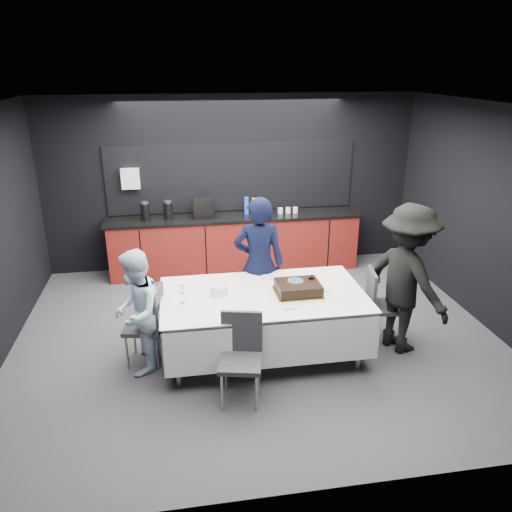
{
  "coord_description": "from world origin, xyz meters",
  "views": [
    {
      "loc": [
        -0.92,
        -5.46,
        3.25
      ],
      "look_at": [
        0.0,
        0.1,
        1.05
      ],
      "focal_mm": 35.0,
      "sensor_mm": 36.0,
      "label": 1
    }
  ],
  "objects_px": {
    "cake_assembly": "(298,288)",
    "chair_left": "(150,320)",
    "person_center": "(259,264)",
    "party_table": "(263,305)",
    "person_left": "(137,313)",
    "chair_near": "(241,351)",
    "plate_stack": "(219,289)",
    "chair_right": "(379,301)",
    "champagne_flute": "(182,290)",
    "person_right": "(406,279)"
  },
  "relations": [
    {
      "from": "party_table",
      "to": "chair_right",
      "type": "bearing_deg",
      "value": 3.17
    },
    {
      "from": "party_table",
      "to": "person_center",
      "type": "height_order",
      "value": "person_center"
    },
    {
      "from": "person_right",
      "to": "chair_left",
      "type": "bearing_deg",
      "value": 64.21
    },
    {
      "from": "plate_stack",
      "to": "champagne_flute",
      "type": "height_order",
      "value": "champagne_flute"
    },
    {
      "from": "person_center",
      "to": "person_left",
      "type": "bearing_deg",
      "value": 36.24
    },
    {
      "from": "cake_assembly",
      "to": "chair_left",
      "type": "relative_size",
      "value": 0.58
    },
    {
      "from": "person_left",
      "to": "party_table",
      "type": "bearing_deg",
      "value": 102.51
    },
    {
      "from": "party_table",
      "to": "chair_left",
      "type": "bearing_deg",
      "value": 178.59
    },
    {
      "from": "cake_assembly",
      "to": "chair_near",
      "type": "height_order",
      "value": "cake_assembly"
    },
    {
      "from": "party_table",
      "to": "cake_assembly",
      "type": "distance_m",
      "value": 0.45
    },
    {
      "from": "person_center",
      "to": "person_left",
      "type": "height_order",
      "value": "person_center"
    },
    {
      "from": "chair_right",
      "to": "person_right",
      "type": "distance_m",
      "value": 0.47
    },
    {
      "from": "chair_near",
      "to": "person_left",
      "type": "distance_m",
      "value": 1.26
    },
    {
      "from": "chair_left",
      "to": "chair_near",
      "type": "bearing_deg",
      "value": -40.95
    },
    {
      "from": "person_left",
      "to": "person_center",
      "type": "bearing_deg",
      "value": 126.05
    },
    {
      "from": "champagne_flute",
      "to": "chair_near",
      "type": "bearing_deg",
      "value": -50.76
    },
    {
      "from": "cake_assembly",
      "to": "person_center",
      "type": "bearing_deg",
      "value": 114.71
    },
    {
      "from": "party_table",
      "to": "chair_near",
      "type": "height_order",
      "value": "chair_near"
    },
    {
      "from": "plate_stack",
      "to": "person_right",
      "type": "bearing_deg",
      "value": -5.98
    },
    {
      "from": "cake_assembly",
      "to": "champagne_flute",
      "type": "bearing_deg",
      "value": -178.14
    },
    {
      "from": "chair_near",
      "to": "person_right",
      "type": "distance_m",
      "value": 2.16
    },
    {
      "from": "party_table",
      "to": "chair_right",
      "type": "height_order",
      "value": "chair_right"
    },
    {
      "from": "party_table",
      "to": "chair_right",
      "type": "distance_m",
      "value": 1.46
    },
    {
      "from": "party_table",
      "to": "person_right",
      "type": "relative_size",
      "value": 1.29
    },
    {
      "from": "party_table",
      "to": "chair_left",
      "type": "xyz_separation_m",
      "value": [
        -1.29,
        0.03,
        -0.11
      ]
    },
    {
      "from": "chair_left",
      "to": "person_center",
      "type": "height_order",
      "value": "person_center"
    },
    {
      "from": "cake_assembly",
      "to": "chair_left",
      "type": "height_order",
      "value": "cake_assembly"
    },
    {
      "from": "cake_assembly",
      "to": "chair_right",
      "type": "height_order",
      "value": "cake_assembly"
    },
    {
      "from": "plate_stack",
      "to": "chair_right",
      "type": "height_order",
      "value": "chair_right"
    },
    {
      "from": "party_table",
      "to": "person_left",
      "type": "distance_m",
      "value": 1.42
    },
    {
      "from": "chair_right",
      "to": "person_left",
      "type": "bearing_deg",
      "value": -176.53
    },
    {
      "from": "party_table",
      "to": "person_center",
      "type": "relative_size",
      "value": 1.33
    },
    {
      "from": "chair_near",
      "to": "person_right",
      "type": "bearing_deg",
      "value": 17.42
    },
    {
      "from": "chair_near",
      "to": "chair_left",
      "type": "bearing_deg",
      "value": 139.05
    },
    {
      "from": "champagne_flute",
      "to": "person_right",
      "type": "xyz_separation_m",
      "value": [
        2.58,
        -0.04,
        -0.04
      ]
    },
    {
      "from": "champagne_flute",
      "to": "chair_left",
      "type": "height_order",
      "value": "champagne_flute"
    },
    {
      "from": "chair_right",
      "to": "plate_stack",
      "type": "bearing_deg",
      "value": 179.6
    },
    {
      "from": "party_table",
      "to": "cake_assembly",
      "type": "bearing_deg",
      "value": -7.06
    },
    {
      "from": "cake_assembly",
      "to": "chair_right",
      "type": "bearing_deg",
      "value": 6.98
    },
    {
      "from": "champagne_flute",
      "to": "person_right",
      "type": "distance_m",
      "value": 2.58
    },
    {
      "from": "chair_near",
      "to": "cake_assembly",
      "type": "bearing_deg",
      "value": 43.44
    },
    {
      "from": "party_table",
      "to": "chair_left",
      "type": "distance_m",
      "value": 1.29
    },
    {
      "from": "chair_left",
      "to": "person_center",
      "type": "relative_size",
      "value": 0.53
    },
    {
      "from": "cake_assembly",
      "to": "chair_near",
      "type": "relative_size",
      "value": 0.58
    },
    {
      "from": "plate_stack",
      "to": "chair_right",
      "type": "xyz_separation_m",
      "value": [
        1.96,
        -0.01,
        -0.3
      ]
    },
    {
      "from": "chair_left",
      "to": "chair_near",
      "type": "height_order",
      "value": "same"
    },
    {
      "from": "person_left",
      "to": "plate_stack",
      "type": "bearing_deg",
      "value": 110.31
    },
    {
      "from": "cake_assembly",
      "to": "person_left",
      "type": "bearing_deg",
      "value": -178.59
    },
    {
      "from": "party_table",
      "to": "chair_near",
      "type": "xyz_separation_m",
      "value": [
        -0.36,
        -0.77,
        -0.11
      ]
    },
    {
      "from": "party_table",
      "to": "person_left",
      "type": "bearing_deg",
      "value": -176.21
    }
  ]
}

